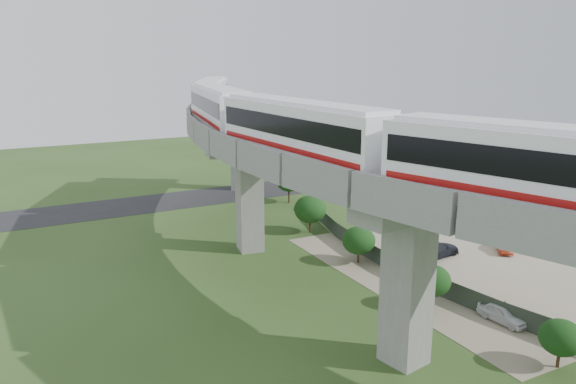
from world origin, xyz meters
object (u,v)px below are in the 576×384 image
object	(u,v)px
car_red	(504,245)
car_dark	(436,249)
metro_train	(285,117)
car_white	(503,313)

from	to	relation	value
car_red	car_dark	xyz separation A→B (m)	(-6.10, 1.73, 0.13)
car_red	car_dark	distance (m)	6.34
metro_train	car_white	size ratio (longest dim) A/B	18.25
car_white	car_dark	distance (m)	11.95
car_red	car_dark	size ratio (longest dim) A/B	0.71
metro_train	car_red	size ratio (longest dim) A/B	19.22
metro_train	car_white	world-z (taller)	metro_train
car_white	car_dark	xyz separation A→B (m)	(4.49, 11.07, 0.08)
car_red	car_dark	bearing A→B (deg)	-156.18
car_red	car_dark	world-z (taller)	car_dark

